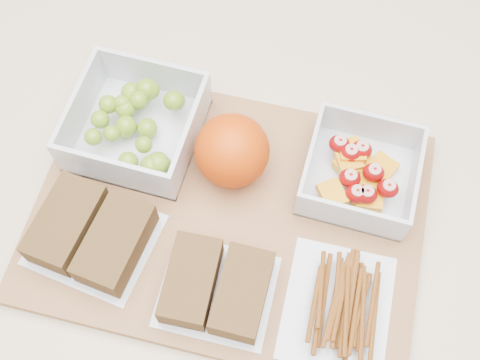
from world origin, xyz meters
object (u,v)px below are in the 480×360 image
(grape_container, at_px, (137,123))
(sandwich_bag_center, at_px, (216,287))
(orange, at_px, (232,151))
(sandwich_bag_left, at_px, (91,234))
(fruit_container, at_px, (359,173))
(pretzel_bag, at_px, (339,304))
(cutting_board, at_px, (228,217))

(grape_container, bearing_deg, sandwich_bag_center, -47.79)
(orange, height_order, sandwich_bag_left, orange)
(grape_container, relative_size, orange, 1.68)
(sandwich_bag_left, bearing_deg, fruit_container, 29.74)
(sandwich_bag_center, relative_size, pretzel_bag, 0.89)
(fruit_container, distance_m, sandwich_bag_center, 0.20)
(grape_container, height_order, sandwich_bag_center, grape_container)
(sandwich_bag_center, bearing_deg, pretzel_bag, 8.52)
(sandwich_bag_left, bearing_deg, pretzel_bag, 0.05)
(fruit_container, relative_size, sandwich_bag_left, 0.87)
(fruit_container, relative_size, sandwich_bag_center, 1.00)
(grape_container, height_order, orange, orange)
(sandwich_bag_left, height_order, pretzel_bag, sandwich_bag_left)
(orange, bearing_deg, sandwich_bag_center, -80.07)
(grape_container, height_order, pretzel_bag, grape_container)
(orange, xyz_separation_m, pretzel_bag, (0.15, -0.12, -0.03))
(pretzel_bag, bearing_deg, sandwich_bag_center, -171.48)
(grape_container, xyz_separation_m, pretzel_bag, (0.26, -0.14, -0.01))
(orange, distance_m, sandwich_bag_left, 0.17)
(fruit_container, xyz_separation_m, sandwich_bag_left, (-0.25, -0.15, -0.00))
(sandwich_bag_center, xyz_separation_m, pretzel_bag, (0.12, 0.02, -0.00))
(grape_container, distance_m, sandwich_bag_left, 0.14)
(fruit_container, bearing_deg, pretzel_bag, -86.41)
(orange, xyz_separation_m, sandwich_bag_center, (0.02, -0.14, -0.02))
(sandwich_bag_left, distance_m, sandwich_bag_center, 0.14)
(fruit_container, height_order, sandwich_bag_left, fruit_container)
(cutting_board, xyz_separation_m, fruit_container, (0.13, 0.08, 0.03))
(orange, bearing_deg, fruit_container, 9.13)
(fruit_container, bearing_deg, orange, -170.87)
(cutting_board, distance_m, sandwich_bag_left, 0.15)
(pretzel_bag, bearing_deg, orange, 140.00)
(sandwich_bag_left, relative_size, pretzel_bag, 1.01)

